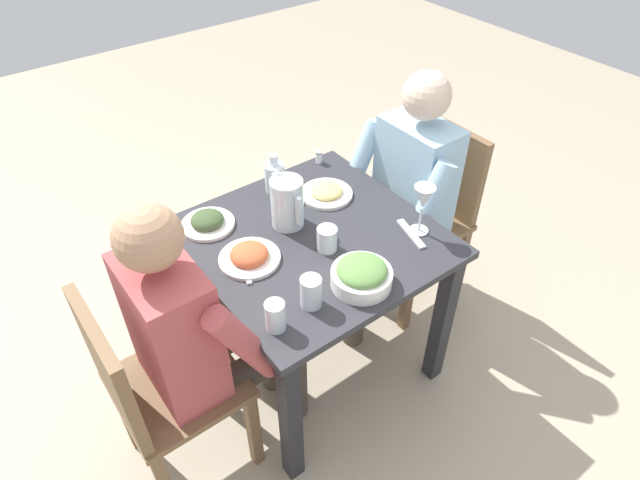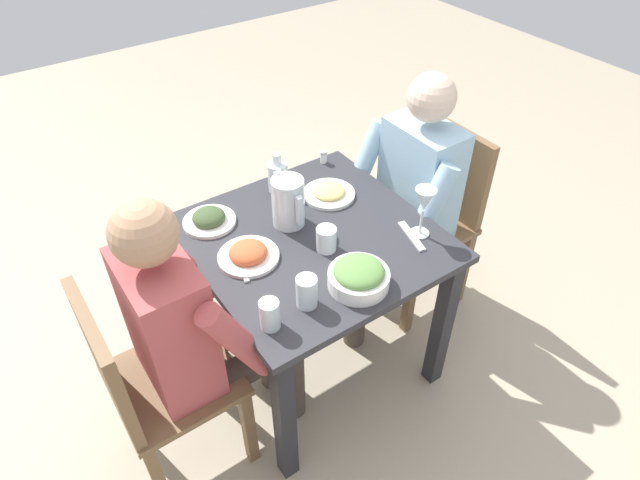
{
  "view_description": "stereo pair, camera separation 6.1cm",
  "coord_description": "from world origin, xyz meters",
  "px_view_note": "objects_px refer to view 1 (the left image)",
  "views": [
    {
      "loc": [
        1.22,
        -0.89,
        2.0
      ],
      "look_at": [
        0.02,
        0.02,
        0.7
      ],
      "focal_mm": 30.75,
      "sensor_mm": 36.0,
      "label": 1
    },
    {
      "loc": [
        1.26,
        -0.84,
        2.0
      ],
      "look_at": [
        0.02,
        0.02,
        0.7
      ],
      "focal_mm": 30.75,
      "sensor_mm": 36.0,
      "label": 2
    }
  ],
  "objects_px": {
    "water_glass_by_pitcher": "(327,239)",
    "wine_glass": "(423,200)",
    "chair_near": "(152,388)",
    "oil_carafe": "(275,179)",
    "salt_shaker": "(319,157)",
    "chair_far": "(428,207)",
    "dining_table": "(313,262)",
    "plate_fries": "(326,192)",
    "water_pitcher": "(287,203)",
    "diner_far": "(398,197)",
    "water_glass_near_right": "(275,316)",
    "diner_near": "(202,329)",
    "plate_rice_curry": "(249,256)",
    "plate_dolmas": "(208,222)",
    "salad_bowl": "(362,275)",
    "water_glass_near_left": "(311,292)"
  },
  "relations": [
    {
      "from": "dining_table",
      "to": "water_glass_by_pitcher",
      "type": "distance_m",
      "value": 0.19
    },
    {
      "from": "diner_far",
      "to": "wine_glass",
      "type": "bearing_deg",
      "value": -31.7
    },
    {
      "from": "diner_near",
      "to": "salad_bowl",
      "type": "bearing_deg",
      "value": 66.22
    },
    {
      "from": "diner_far",
      "to": "water_glass_near_right",
      "type": "relative_size",
      "value": 11.38
    },
    {
      "from": "plate_fries",
      "to": "wine_glass",
      "type": "relative_size",
      "value": 1.06
    },
    {
      "from": "chair_near",
      "to": "oil_carafe",
      "type": "bearing_deg",
      "value": 117.76
    },
    {
      "from": "plate_dolmas",
      "to": "plate_rice_curry",
      "type": "relative_size",
      "value": 0.92
    },
    {
      "from": "plate_dolmas",
      "to": "salt_shaker",
      "type": "distance_m",
      "value": 0.6
    },
    {
      "from": "dining_table",
      "to": "water_glass_near_left",
      "type": "distance_m",
      "value": 0.38
    },
    {
      "from": "water_pitcher",
      "to": "salad_bowl",
      "type": "xyz_separation_m",
      "value": [
        0.4,
        0.01,
        -0.05
      ]
    },
    {
      "from": "chair_far",
      "to": "salt_shaker",
      "type": "height_order",
      "value": "chair_far"
    },
    {
      "from": "dining_table",
      "to": "plate_rice_curry",
      "type": "distance_m",
      "value": 0.29
    },
    {
      "from": "plate_rice_curry",
      "to": "plate_fries",
      "type": "bearing_deg",
      "value": 107.77
    },
    {
      "from": "plate_rice_curry",
      "to": "oil_carafe",
      "type": "height_order",
      "value": "oil_carafe"
    },
    {
      "from": "dining_table",
      "to": "water_glass_near_left",
      "type": "bearing_deg",
      "value": -37.24
    },
    {
      "from": "plate_dolmas",
      "to": "plate_fries",
      "type": "bearing_deg",
      "value": 76.51
    },
    {
      "from": "plate_rice_curry",
      "to": "water_glass_by_pitcher",
      "type": "bearing_deg",
      "value": 65.79
    },
    {
      "from": "water_pitcher",
      "to": "plate_fries",
      "type": "bearing_deg",
      "value": 104.13
    },
    {
      "from": "salad_bowl",
      "to": "oil_carafe",
      "type": "xyz_separation_m",
      "value": [
        -0.61,
        0.07,
        0.01
      ]
    },
    {
      "from": "chair_far",
      "to": "salad_bowl",
      "type": "distance_m",
      "value": 0.85
    },
    {
      "from": "plate_dolmas",
      "to": "oil_carafe",
      "type": "bearing_deg",
      "value": 96.69
    },
    {
      "from": "chair_far",
      "to": "water_pitcher",
      "type": "distance_m",
      "value": 0.8
    },
    {
      "from": "dining_table",
      "to": "chair_far",
      "type": "distance_m",
      "value": 0.71
    },
    {
      "from": "salad_bowl",
      "to": "salt_shaker",
      "type": "xyz_separation_m",
      "value": [
        -0.67,
        0.33,
        -0.01
      ]
    },
    {
      "from": "water_glass_by_pitcher",
      "to": "water_glass_near_left",
      "type": "height_order",
      "value": "water_glass_near_left"
    },
    {
      "from": "water_pitcher",
      "to": "plate_rice_curry",
      "type": "height_order",
      "value": "water_pitcher"
    },
    {
      "from": "dining_table",
      "to": "plate_fries",
      "type": "distance_m",
      "value": 0.29
    },
    {
      "from": "water_glass_near_right",
      "to": "salad_bowl",
      "type": "bearing_deg",
      "value": 87.65
    },
    {
      "from": "diner_far",
      "to": "plate_dolmas",
      "type": "xyz_separation_m",
      "value": [
        -0.21,
        -0.77,
        0.1
      ]
    },
    {
      "from": "water_pitcher",
      "to": "salad_bowl",
      "type": "relative_size",
      "value": 0.94
    },
    {
      "from": "salad_bowl",
      "to": "diner_near",
      "type": "bearing_deg",
      "value": -113.78
    },
    {
      "from": "dining_table",
      "to": "diner_near",
      "type": "bearing_deg",
      "value": -81.15
    },
    {
      "from": "chair_far",
      "to": "diner_near",
      "type": "relative_size",
      "value": 0.75
    },
    {
      "from": "plate_fries",
      "to": "water_glass_by_pitcher",
      "type": "xyz_separation_m",
      "value": [
        0.25,
        -0.19,
        0.03
      ]
    },
    {
      "from": "diner_near",
      "to": "salt_shaker",
      "type": "xyz_separation_m",
      "value": [
        -0.46,
        0.81,
        0.11
      ]
    },
    {
      "from": "plate_fries",
      "to": "salt_shaker",
      "type": "distance_m",
      "value": 0.24
    },
    {
      "from": "diner_far",
      "to": "salt_shaker",
      "type": "bearing_deg",
      "value": -148.91
    },
    {
      "from": "dining_table",
      "to": "water_pitcher",
      "type": "bearing_deg",
      "value": -165.59
    },
    {
      "from": "plate_dolmas",
      "to": "wine_glass",
      "type": "distance_m",
      "value": 0.79
    },
    {
      "from": "plate_fries",
      "to": "water_glass_by_pitcher",
      "type": "relative_size",
      "value": 2.32
    },
    {
      "from": "diner_near",
      "to": "salad_bowl",
      "type": "distance_m",
      "value": 0.54
    },
    {
      "from": "plate_dolmas",
      "to": "water_glass_by_pitcher",
      "type": "relative_size",
      "value": 2.2
    },
    {
      "from": "plate_fries",
      "to": "salt_shaker",
      "type": "height_order",
      "value": "salt_shaker"
    },
    {
      "from": "salad_bowl",
      "to": "salt_shaker",
      "type": "bearing_deg",
      "value": 153.78
    },
    {
      "from": "dining_table",
      "to": "plate_rice_curry",
      "type": "height_order",
      "value": "plate_rice_curry"
    },
    {
      "from": "diner_near",
      "to": "water_glass_near_left",
      "type": "xyz_separation_m",
      "value": [
        0.19,
        0.3,
        0.14
      ]
    },
    {
      "from": "water_glass_by_pitcher",
      "to": "oil_carafe",
      "type": "distance_m",
      "value": 0.41
    },
    {
      "from": "plate_rice_curry",
      "to": "salt_shaker",
      "type": "xyz_separation_m",
      "value": [
        -0.35,
        0.56,
        0.01
      ]
    },
    {
      "from": "chair_near",
      "to": "salt_shaker",
      "type": "height_order",
      "value": "chair_near"
    },
    {
      "from": "water_glass_by_pitcher",
      "to": "wine_glass",
      "type": "relative_size",
      "value": 0.46
    }
  ]
}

